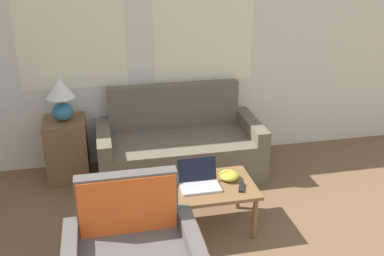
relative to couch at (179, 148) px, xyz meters
The scene contains 9 objects.
wall_back 1.14m from the couch, 121.35° to the left, with size 6.56×0.06×2.60m.
couch is the anchor object (origin of this frame).
side_table 1.18m from the couch, behind, with size 0.42×0.42×0.66m.
table_lamp 1.35m from the couch, behind, with size 0.29×0.29×0.44m.
coffee_table 1.09m from the couch, 87.79° to the right, with size 0.82×0.57×0.43m.
laptop 1.10m from the couch, 91.35° to the right, with size 0.33×0.26×0.22m.
cup_navy 1.05m from the couch, 104.50° to the right, with size 0.08×0.08×0.10m.
snack_bowl 1.07m from the couch, 75.98° to the right, with size 0.18×0.18×0.08m.
tv_remote 1.25m from the couch, 75.19° to the right, with size 0.09×0.16×0.02m.
Camera 1 is at (-0.53, -0.73, 2.38)m, focal length 42.00 mm.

